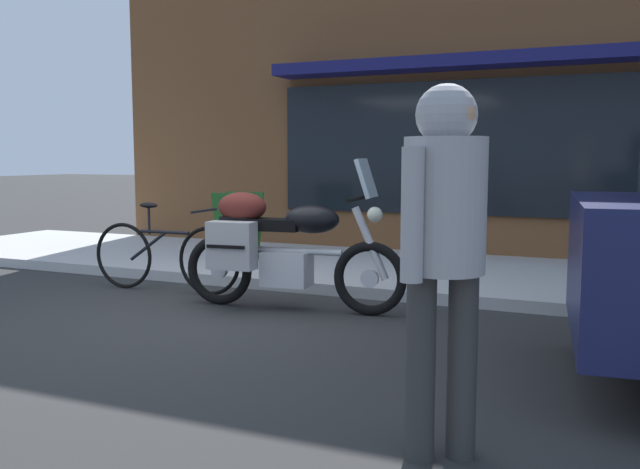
{
  "coord_description": "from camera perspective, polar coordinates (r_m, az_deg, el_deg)",
  "views": [
    {
      "loc": [
        3.48,
        -5.06,
        1.42
      ],
      "look_at": [
        0.89,
        0.81,
        0.7
      ],
      "focal_mm": 38.41,
      "sensor_mm": 36.0,
      "label": 1
    }
  ],
  "objects": [
    {
      "name": "pedestrian_walking",
      "position": [
        3.19,
        10.33,
        0.62
      ],
      "size": [
        0.5,
        0.52,
        1.76
      ],
      "color": "#323232",
      "rests_on": "ground_plane"
    },
    {
      "name": "ground_plane",
      "position": [
        6.3,
        -10.52,
        -6.73
      ],
      "size": [
        80.0,
        80.0,
        0.0
      ],
      "primitive_type": "plane",
      "color": "#2C2C2C"
    },
    {
      "name": "parked_bicycle",
      "position": [
        7.44,
        -12.81,
        -1.72
      ],
      "size": [
        1.79,
        0.48,
        0.95
      ],
      "color": "black",
      "rests_on": "ground_plane"
    },
    {
      "name": "sandwich_board_sign",
      "position": [
        8.86,
        -6.85,
        0.74
      ],
      "size": [
        0.55,
        0.4,
        0.86
      ],
      "color": "#1E511E",
      "rests_on": "sidewalk_curb"
    },
    {
      "name": "touring_motorcycle",
      "position": [
        6.39,
        -3.54,
        -0.86
      ],
      "size": [
        2.18,
        0.8,
        1.42
      ],
      "color": "black",
      "rests_on": "ground_plane"
    }
  ]
}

